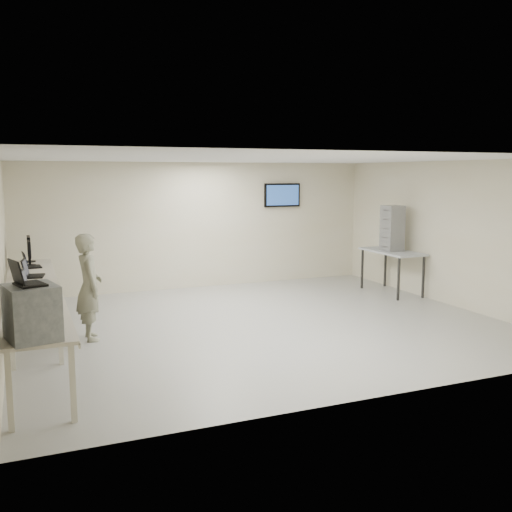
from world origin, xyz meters
name	(u,v)px	position (x,y,z in m)	size (l,w,h in m)	color
room	(261,242)	(0.03, 0.06, 1.41)	(8.01, 7.01, 2.81)	#B9B7AF
workbench	(34,293)	(-3.59, 0.00, 0.83)	(0.76, 6.00, 0.90)	beige
equipment_box	(32,312)	(-3.65, -2.75, 1.18)	(0.47, 0.53, 0.56)	gray
laptop_on_box	(24,279)	(-3.70, -2.75, 1.52)	(0.37, 0.40, 0.26)	black
laptop_0	(38,321)	(-3.59, -2.28, 0.97)	(0.36, 0.38, 0.26)	black
laptop_1	(36,301)	(-3.59, -1.20, 0.97)	(0.28, 0.34, 0.25)	black
laptop_2	(30,285)	(-3.64, -0.16, 0.98)	(0.39, 0.44, 0.31)	black
laptop_3	(31,272)	(-3.61, 0.99, 0.98)	(0.37, 0.42, 0.30)	black
laptop_4	(30,264)	(-3.61, 2.00, 0.97)	(0.33, 0.38, 0.28)	black
monitor_near	(29,250)	(-3.60, 2.25, 1.17)	(0.20, 0.46, 0.45)	black
monitor_far	(29,247)	(-3.60, 2.70, 1.19)	(0.22, 0.49, 0.49)	black
soldier	(89,287)	(-2.79, 0.17, 0.83)	(0.60, 0.40, 1.66)	slate
side_table	(392,254)	(3.60, 1.28, 0.85)	(0.72, 1.53, 0.92)	#A2A6AA
storage_bins	(392,228)	(3.58, 1.28, 1.40)	(0.37, 0.41, 0.97)	gray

